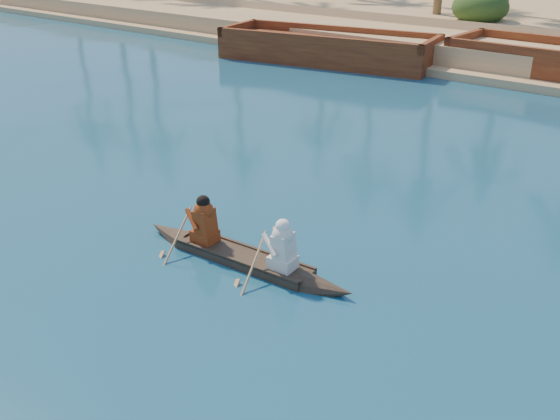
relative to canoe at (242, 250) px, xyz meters
The scene contains 2 objects.
canoe is the anchor object (origin of this frame).
barge_left 21.42m from the canoe, 119.97° to the left, with size 11.59×5.64×1.85m.
Camera 1 is at (-0.12, -5.10, 6.57)m, focal length 40.00 mm.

